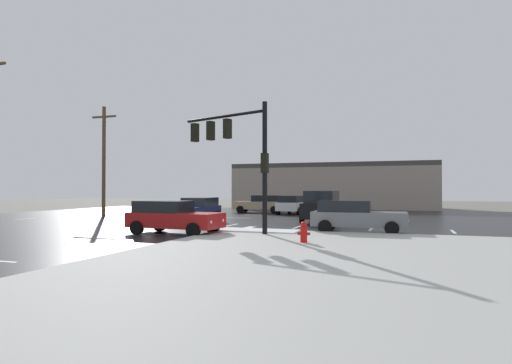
{
  "coord_description": "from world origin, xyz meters",
  "views": [
    {
      "loc": [
        11.7,
        -23.48,
        2.16
      ],
      "look_at": [
        0.32,
        9.19,
        2.74
      ],
      "focal_mm": 29.98,
      "sensor_mm": 36.0,
      "label": 1
    }
  ],
  "objects_px": {
    "sedan_grey": "(355,216)",
    "suv_black": "(322,206)",
    "sedan_tan": "(261,204)",
    "sedan_navy": "(197,209)",
    "sedan_red": "(172,217)",
    "utility_pole_far": "(104,159)",
    "traffic_signal_mast": "(237,145)",
    "fire_hydrant": "(304,232)",
    "sedan_white": "(293,204)"
  },
  "relations": [
    {
      "from": "sedan_white",
      "to": "utility_pole_far",
      "type": "height_order",
      "value": "utility_pole_far"
    },
    {
      "from": "sedan_navy",
      "to": "utility_pole_far",
      "type": "xyz_separation_m",
      "value": [
        -9.72,
        2.91,
        3.71
      ]
    },
    {
      "from": "sedan_red",
      "to": "sedan_white",
      "type": "bearing_deg",
      "value": 88.87
    },
    {
      "from": "traffic_signal_mast",
      "to": "sedan_red",
      "type": "relative_size",
      "value": 1.29
    },
    {
      "from": "sedan_red",
      "to": "fire_hydrant",
      "type": "bearing_deg",
      "value": -12.7
    },
    {
      "from": "suv_black",
      "to": "sedan_white",
      "type": "distance_m",
      "value": 9.28
    },
    {
      "from": "suv_black",
      "to": "utility_pole_far",
      "type": "xyz_separation_m",
      "value": [
        -17.46,
        0.6,
        3.47
      ]
    },
    {
      "from": "sedan_grey",
      "to": "utility_pole_far",
      "type": "bearing_deg",
      "value": 160.21
    },
    {
      "from": "fire_hydrant",
      "to": "sedan_tan",
      "type": "height_order",
      "value": "sedan_tan"
    },
    {
      "from": "fire_hydrant",
      "to": "sedan_red",
      "type": "distance_m",
      "value": 7.14
    },
    {
      "from": "fire_hydrant",
      "to": "sedan_grey",
      "type": "relative_size",
      "value": 0.17
    },
    {
      "from": "fire_hydrant",
      "to": "sedan_navy",
      "type": "distance_m",
      "value": 12.87
    },
    {
      "from": "sedan_white",
      "to": "sedan_navy",
      "type": "height_order",
      "value": "same"
    },
    {
      "from": "traffic_signal_mast",
      "to": "fire_hydrant",
      "type": "bearing_deg",
      "value": 162.3
    },
    {
      "from": "fire_hydrant",
      "to": "sedan_navy",
      "type": "bearing_deg",
      "value": 135.22
    },
    {
      "from": "sedan_grey",
      "to": "utility_pole_far",
      "type": "height_order",
      "value": "utility_pole_far"
    },
    {
      "from": "utility_pole_far",
      "to": "suv_black",
      "type": "bearing_deg",
      "value": -1.96
    },
    {
      "from": "sedan_red",
      "to": "sedan_grey",
      "type": "relative_size",
      "value": 1.01
    },
    {
      "from": "sedan_grey",
      "to": "sedan_white",
      "type": "height_order",
      "value": "same"
    },
    {
      "from": "sedan_red",
      "to": "sedan_white",
      "type": "xyz_separation_m",
      "value": [
        1.44,
        17.75,
        0.0
      ]
    },
    {
      "from": "traffic_signal_mast",
      "to": "sedan_navy",
      "type": "xyz_separation_m",
      "value": [
        -5.21,
        6.08,
        -3.41
      ]
    },
    {
      "from": "sedan_red",
      "to": "sedan_navy",
      "type": "xyz_separation_m",
      "value": [
        -2.28,
        7.07,
        0.0
      ]
    },
    {
      "from": "sedan_red",
      "to": "sedan_navy",
      "type": "bearing_deg",
      "value": 111.4
    },
    {
      "from": "sedan_red",
      "to": "sedan_white",
      "type": "distance_m",
      "value": 17.8
    },
    {
      "from": "sedan_red",
      "to": "suv_black",
      "type": "bearing_deg",
      "value": 63.32
    },
    {
      "from": "sedan_white",
      "to": "sedan_navy",
      "type": "bearing_deg",
      "value": 164.37
    },
    {
      "from": "sedan_tan",
      "to": "sedan_navy",
      "type": "distance_m",
      "value": 11.52
    },
    {
      "from": "sedan_grey",
      "to": "sedan_white",
      "type": "relative_size",
      "value": 0.99
    },
    {
      "from": "sedan_tan",
      "to": "sedan_grey",
      "type": "height_order",
      "value": "same"
    },
    {
      "from": "sedan_white",
      "to": "traffic_signal_mast",
      "type": "bearing_deg",
      "value": -171.33
    },
    {
      "from": "sedan_red",
      "to": "utility_pole_far",
      "type": "distance_m",
      "value": 16.05
    },
    {
      "from": "sedan_tan",
      "to": "utility_pole_far",
      "type": "height_order",
      "value": "utility_pole_far"
    },
    {
      "from": "sedan_tan",
      "to": "suv_black",
      "type": "relative_size",
      "value": 0.96
    },
    {
      "from": "sedan_white",
      "to": "sedan_navy",
      "type": "distance_m",
      "value": 11.31
    },
    {
      "from": "utility_pole_far",
      "to": "sedan_red",
      "type": "bearing_deg",
      "value": -39.76
    },
    {
      "from": "fire_hydrant",
      "to": "sedan_red",
      "type": "relative_size",
      "value": 0.17
    },
    {
      "from": "suv_black",
      "to": "sedan_navy",
      "type": "xyz_separation_m",
      "value": [
        -7.75,
        -2.32,
        -0.24
      ]
    },
    {
      "from": "fire_hydrant",
      "to": "sedan_navy",
      "type": "height_order",
      "value": "sedan_navy"
    },
    {
      "from": "traffic_signal_mast",
      "to": "utility_pole_far",
      "type": "xyz_separation_m",
      "value": [
        -14.93,
        9.0,
        0.29
      ]
    },
    {
      "from": "sedan_white",
      "to": "sedan_grey",
      "type": "bearing_deg",
      "value": -151.08
    },
    {
      "from": "sedan_red",
      "to": "sedan_tan",
      "type": "height_order",
      "value": "same"
    },
    {
      "from": "fire_hydrant",
      "to": "sedan_tan",
      "type": "bearing_deg",
      "value": 112.69
    },
    {
      "from": "sedan_navy",
      "to": "utility_pole_far",
      "type": "distance_m",
      "value": 10.8
    },
    {
      "from": "sedan_tan",
      "to": "sedan_navy",
      "type": "xyz_separation_m",
      "value": [
        -0.53,
        -11.51,
        0.0
      ]
    },
    {
      "from": "sedan_tan",
      "to": "sedan_red",
      "type": "bearing_deg",
      "value": 88.66
    },
    {
      "from": "sedan_grey",
      "to": "suv_black",
      "type": "relative_size",
      "value": 0.94
    },
    {
      "from": "traffic_signal_mast",
      "to": "suv_black",
      "type": "bearing_deg",
      "value": -87.29
    },
    {
      "from": "fire_hydrant",
      "to": "utility_pole_far",
      "type": "relative_size",
      "value": 0.09
    },
    {
      "from": "traffic_signal_mast",
      "to": "fire_hydrant",
      "type": "height_order",
      "value": "traffic_signal_mast"
    },
    {
      "from": "traffic_signal_mast",
      "to": "suv_black",
      "type": "height_order",
      "value": "traffic_signal_mast"
    }
  ]
}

